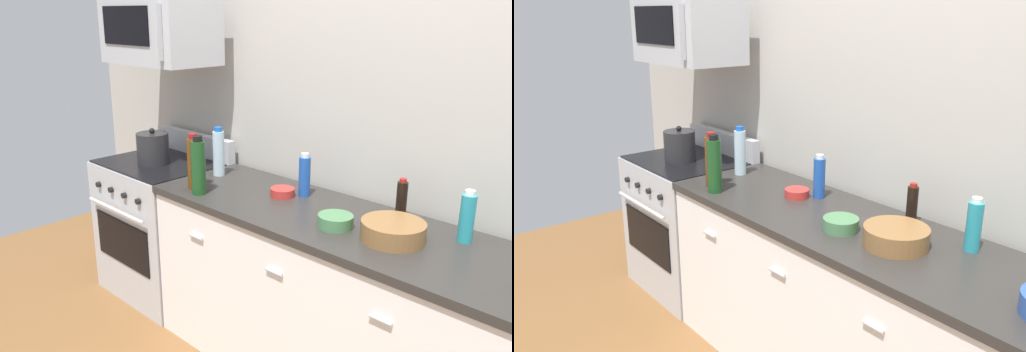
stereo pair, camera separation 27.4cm
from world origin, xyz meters
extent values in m
cube|color=#B7B2A8|center=(0.00, 0.41, 1.35)|extent=(5.52, 0.10, 2.70)
cube|color=white|center=(0.00, 0.00, 0.44)|extent=(2.40, 0.62, 0.88)
cube|color=#2D2B28|center=(0.00, 0.00, 0.90)|extent=(2.43, 0.65, 0.04)
cylinder|color=silver|center=(-0.84, -0.32, 0.72)|extent=(0.10, 0.02, 0.02)
cylinder|color=silver|center=(-0.28, -0.32, 0.72)|extent=(0.10, 0.02, 0.02)
cylinder|color=silver|center=(0.28, -0.32, 0.72)|extent=(0.10, 0.02, 0.02)
cube|color=#B7BABF|center=(-1.59, 0.00, 0.46)|extent=(0.76, 0.64, 0.91)
cube|color=black|center=(-1.59, -0.32, 0.45)|extent=(0.58, 0.01, 0.30)
cylinder|color=#B7BABF|center=(-1.59, -0.35, 0.68)|extent=(0.61, 0.02, 0.02)
cube|color=#B7BABF|center=(-1.59, 0.29, 0.99)|extent=(0.76, 0.06, 0.16)
cube|color=black|center=(-1.59, 0.00, 0.92)|extent=(0.73, 0.61, 0.01)
cylinder|color=black|center=(-1.82, -0.33, 0.79)|extent=(0.04, 0.02, 0.04)
cylinder|color=black|center=(-1.67, -0.33, 0.79)|extent=(0.04, 0.02, 0.04)
cylinder|color=black|center=(-1.52, -0.33, 0.79)|extent=(0.04, 0.02, 0.04)
cylinder|color=black|center=(-1.36, -0.33, 0.79)|extent=(0.04, 0.02, 0.04)
cube|color=#B7BABF|center=(-1.59, 0.05, 1.75)|extent=(0.74, 0.40, 0.40)
cube|color=black|center=(-1.65, -0.15, 1.78)|extent=(0.48, 0.01, 0.22)
cube|color=#B7BABF|center=(-1.29, -0.17, 1.75)|extent=(0.02, 0.04, 0.30)
cylinder|color=#1E4CA5|center=(-0.50, 0.15, 1.03)|extent=(0.06, 0.06, 0.21)
cylinder|color=silver|center=(-0.50, 0.15, 1.14)|extent=(0.04, 0.04, 0.02)
cylinder|color=#59330F|center=(-1.01, -0.18, 1.06)|extent=(0.07, 0.07, 0.28)
cylinder|color=maroon|center=(-1.01, -0.18, 1.22)|extent=(0.05, 0.05, 0.03)
cylinder|color=black|center=(0.04, 0.22, 1.01)|extent=(0.05, 0.05, 0.18)
cylinder|color=maroon|center=(0.04, 0.22, 1.11)|extent=(0.03, 0.03, 0.02)
cylinder|color=silver|center=(-1.10, 0.08, 1.05)|extent=(0.07, 0.07, 0.27)
cylinder|color=blue|center=(-1.10, 0.08, 1.20)|extent=(0.05, 0.05, 0.03)
cylinder|color=#19471E|center=(-0.92, -0.22, 1.07)|extent=(0.08, 0.08, 0.29)
cylinder|color=black|center=(-0.92, -0.22, 1.23)|extent=(0.05, 0.05, 0.03)
cylinder|color=teal|center=(0.37, 0.18, 1.02)|extent=(0.06, 0.06, 0.21)
cylinder|color=white|center=(0.37, 0.18, 1.14)|extent=(0.04, 0.04, 0.02)
cylinder|color=brown|center=(0.14, -0.03, 0.96)|extent=(0.28, 0.28, 0.08)
torus|color=brown|center=(0.14, -0.03, 1.00)|extent=(0.28, 0.28, 0.01)
cylinder|color=brown|center=(0.14, -0.03, 0.93)|extent=(0.15, 0.15, 0.01)
cylinder|color=#B72D28|center=(-0.57, 0.06, 0.94)|extent=(0.13, 0.13, 0.04)
torus|color=#B72D28|center=(-0.57, 0.06, 0.96)|extent=(0.13, 0.13, 0.01)
cylinder|color=#B72D28|center=(-0.57, 0.06, 0.92)|extent=(0.07, 0.07, 0.01)
cylinder|color=#477A4C|center=(-0.12, -0.08, 0.95)|extent=(0.16, 0.16, 0.06)
torus|color=#477A4C|center=(-0.12, -0.08, 0.97)|extent=(0.16, 0.16, 0.01)
cylinder|color=#477A4C|center=(-0.12, -0.08, 0.92)|extent=(0.09, 0.09, 0.01)
cylinder|color=#262628|center=(-1.59, -0.05, 1.02)|extent=(0.21, 0.21, 0.20)
sphere|color=black|center=(-1.59, -0.05, 1.14)|extent=(0.04, 0.04, 0.04)
camera|label=1|loc=(1.18, -1.92, 1.86)|focal=36.87mm
camera|label=2|loc=(1.36, -1.72, 1.86)|focal=36.87mm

